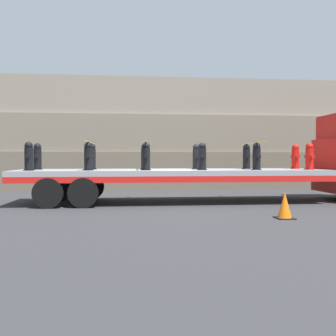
% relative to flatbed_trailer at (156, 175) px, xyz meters
% --- Properties ---
extents(ground_plane, '(120.00, 120.00, 0.00)m').
position_rel_flatbed_trailer_xyz_m(ground_plane, '(0.59, 0.00, -0.95)').
color(ground_plane, '#2D2D30').
extents(rock_cliff, '(60.00, 3.30, 5.57)m').
position_rel_flatbed_trailer_xyz_m(rock_cliff, '(0.59, 6.79, 1.83)').
color(rock_cliff, '#665B4C').
rests_on(rock_cliff, ground_plane).
extents(flatbed_trailer, '(10.68, 2.66, 1.15)m').
position_rel_flatbed_trailer_xyz_m(flatbed_trailer, '(0.00, 0.00, 0.00)').
color(flatbed_trailer, gray).
rests_on(flatbed_trailer, ground_plane).
extents(fire_hydrant_black_near_0, '(0.34, 0.58, 0.93)m').
position_rel_flatbed_trailer_xyz_m(fire_hydrant_black_near_0, '(-4.15, -0.56, 0.65)').
color(fire_hydrant_black_near_0, black).
rests_on(fire_hydrant_black_near_0, flatbed_trailer).
extents(fire_hydrant_black_far_0, '(0.34, 0.58, 0.93)m').
position_rel_flatbed_trailer_xyz_m(fire_hydrant_black_far_0, '(-4.15, 0.56, 0.65)').
color(fire_hydrant_black_far_0, black).
rests_on(fire_hydrant_black_far_0, flatbed_trailer).
extents(fire_hydrant_black_near_1, '(0.34, 0.58, 0.93)m').
position_rel_flatbed_trailer_xyz_m(fire_hydrant_black_near_1, '(-2.25, -0.56, 0.65)').
color(fire_hydrant_black_near_1, black).
rests_on(fire_hydrant_black_near_1, flatbed_trailer).
extents(fire_hydrant_black_far_1, '(0.34, 0.58, 0.93)m').
position_rel_flatbed_trailer_xyz_m(fire_hydrant_black_far_1, '(-2.25, 0.56, 0.65)').
color(fire_hydrant_black_far_1, black).
rests_on(fire_hydrant_black_far_1, flatbed_trailer).
extents(fire_hydrant_black_near_2, '(0.34, 0.58, 0.93)m').
position_rel_flatbed_trailer_xyz_m(fire_hydrant_black_near_2, '(-0.35, -0.56, 0.65)').
color(fire_hydrant_black_near_2, black).
rests_on(fire_hydrant_black_near_2, flatbed_trailer).
extents(fire_hydrant_black_far_2, '(0.34, 0.58, 0.93)m').
position_rel_flatbed_trailer_xyz_m(fire_hydrant_black_far_2, '(-0.35, 0.56, 0.65)').
color(fire_hydrant_black_far_2, black).
rests_on(fire_hydrant_black_far_2, flatbed_trailer).
extents(fire_hydrant_black_near_3, '(0.34, 0.58, 0.93)m').
position_rel_flatbed_trailer_xyz_m(fire_hydrant_black_near_3, '(1.54, -0.56, 0.65)').
color(fire_hydrant_black_near_3, black).
rests_on(fire_hydrant_black_near_3, flatbed_trailer).
extents(fire_hydrant_black_far_3, '(0.34, 0.58, 0.93)m').
position_rel_flatbed_trailer_xyz_m(fire_hydrant_black_far_3, '(1.54, 0.56, 0.65)').
color(fire_hydrant_black_far_3, black).
rests_on(fire_hydrant_black_far_3, flatbed_trailer).
extents(fire_hydrant_black_near_4, '(0.34, 0.58, 0.93)m').
position_rel_flatbed_trailer_xyz_m(fire_hydrant_black_near_4, '(3.44, -0.56, 0.65)').
color(fire_hydrant_black_near_4, black).
rests_on(fire_hydrant_black_near_4, flatbed_trailer).
extents(fire_hydrant_black_far_4, '(0.34, 0.58, 0.93)m').
position_rel_flatbed_trailer_xyz_m(fire_hydrant_black_far_4, '(3.44, 0.56, 0.65)').
color(fire_hydrant_black_far_4, black).
rests_on(fire_hydrant_black_far_4, flatbed_trailer).
extents(fire_hydrant_red_near_5, '(0.34, 0.58, 0.93)m').
position_rel_flatbed_trailer_xyz_m(fire_hydrant_red_near_5, '(5.33, -0.56, 0.65)').
color(fire_hydrant_red_near_5, red).
rests_on(fire_hydrant_red_near_5, flatbed_trailer).
extents(fire_hydrant_red_far_5, '(0.34, 0.58, 0.93)m').
position_rel_flatbed_trailer_xyz_m(fire_hydrant_red_far_5, '(5.33, 0.56, 0.65)').
color(fire_hydrant_red_far_5, red).
rests_on(fire_hydrant_red_far_5, flatbed_trailer).
extents(cargo_strap_rear, '(0.05, 2.77, 0.01)m').
position_rel_flatbed_trailer_xyz_m(cargo_strap_rear, '(-2.25, 0.00, 1.14)').
color(cargo_strap_rear, yellow).
rests_on(cargo_strap_rear, fire_hydrant_black_near_1).
extents(cargo_strap_middle, '(0.05, 2.77, 0.01)m').
position_rel_flatbed_trailer_xyz_m(cargo_strap_middle, '(-0.35, 0.00, 1.14)').
color(cargo_strap_middle, yellow).
rests_on(cargo_strap_middle, fire_hydrant_black_near_2).
extents(cargo_strap_front, '(0.05, 2.77, 0.01)m').
position_rel_flatbed_trailer_xyz_m(cargo_strap_front, '(3.44, 0.00, 1.14)').
color(cargo_strap_front, yellow).
rests_on(cargo_strap_front, fire_hydrant_black_near_4).
extents(traffic_cone, '(0.46, 0.46, 0.69)m').
position_rel_flatbed_trailer_xyz_m(traffic_cone, '(3.08, -3.79, -0.62)').
color(traffic_cone, black).
rests_on(traffic_cone, ground_plane).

